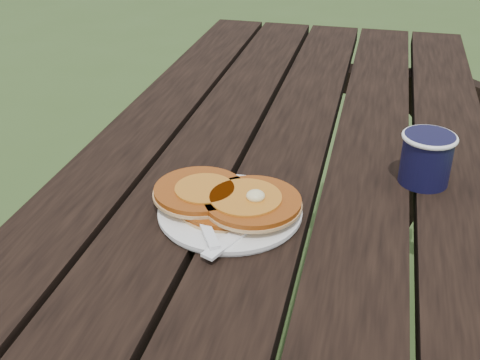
% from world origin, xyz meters
% --- Properties ---
extents(picnic_table, '(1.36, 1.80, 0.75)m').
position_xyz_m(picnic_table, '(0.00, 0.00, 0.37)').
color(picnic_table, black).
rests_on(picnic_table, ground).
extents(plate, '(0.27, 0.27, 0.01)m').
position_xyz_m(plate, '(-0.05, -0.23, 0.76)').
color(plate, white).
rests_on(plate, picnic_table).
extents(pancake_stack, '(0.23, 0.16, 0.04)m').
position_xyz_m(pancake_stack, '(-0.05, -0.23, 0.77)').
color(pancake_stack, '#9B4511').
rests_on(pancake_stack, plate).
extents(knife, '(0.09, 0.17, 0.00)m').
position_xyz_m(knife, '(-0.01, -0.28, 0.76)').
color(knife, white).
rests_on(knife, plate).
extents(fork, '(0.11, 0.15, 0.01)m').
position_xyz_m(fork, '(-0.07, -0.30, 0.77)').
color(fork, white).
rests_on(fork, plate).
extents(coffee_cup, '(0.09, 0.09, 0.09)m').
position_xyz_m(coffee_cup, '(0.24, -0.05, 0.80)').
color(coffee_cup, black).
rests_on(coffee_cup, picnic_table).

